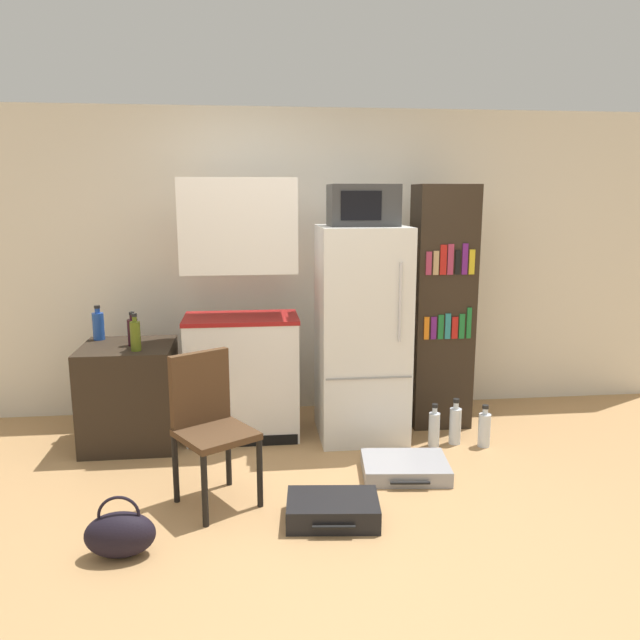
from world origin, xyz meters
TOP-DOWN VIEW (x-y plane):
  - ground_plane at (0.00, 0.00)m, footprint 24.00×24.00m
  - wall_back at (0.20, 2.00)m, footprint 6.40×0.10m
  - side_table at (-1.25, 1.29)m, footprint 0.66×0.63m
  - kitchen_hutch at (-0.42, 1.35)m, footprint 0.85×0.50m
  - refrigerator at (0.48, 1.27)m, footprint 0.65×0.68m
  - microwave at (0.48, 1.27)m, footprint 0.50×0.35m
  - bookshelf at (1.15, 1.43)m, footprint 0.46×0.35m
  - bottle_wine_dark at (-1.20, 1.27)m, footprint 0.07×0.07m
  - bottle_blue_soda at (-1.49, 1.50)m, footprint 0.09×0.09m
  - bottle_olive_oil at (-1.16, 1.11)m, footprint 0.07×0.07m
  - chair at (-0.62, 0.33)m, footprint 0.55×0.55m
  - suitcase_large_flat at (0.09, -0.02)m, footprint 0.55×0.41m
  - suitcase_small_flat at (0.64, 0.51)m, footprint 0.60×0.48m
  - handbag at (-1.04, -0.25)m, footprint 0.36×0.20m
  - water_bottle_front at (0.98, 0.97)m, footprint 0.08×0.08m
  - water_bottle_middle at (1.14, 0.99)m, footprint 0.09×0.09m
  - water_bottle_back at (1.34, 0.92)m, footprint 0.09×0.09m

SIDE VIEW (x-z plane):
  - ground_plane at x=0.00m, z-range 0.00..0.00m
  - suitcase_small_flat at x=0.64m, z-range 0.00..0.10m
  - suitcase_large_flat at x=0.09m, z-range 0.00..0.13m
  - handbag at x=-1.04m, z-range -0.04..0.29m
  - water_bottle_back at x=1.34m, z-range -0.03..0.29m
  - water_bottle_front at x=0.98m, z-range -0.03..0.30m
  - water_bottle_middle at x=1.14m, z-range -0.03..0.32m
  - side_table at x=-1.25m, z-range 0.00..0.75m
  - chair at x=-0.62m, z-range 0.08..0.99m
  - refrigerator at x=0.48m, z-range 0.00..1.60m
  - bottle_wine_dark at x=-1.20m, z-range 0.73..0.98m
  - bottle_blue_soda at x=-1.49m, z-range 0.73..0.99m
  - bottle_olive_oil at x=-1.16m, z-range 0.73..1.00m
  - kitchen_hutch at x=-0.42m, z-range -0.07..1.88m
  - bookshelf at x=1.15m, z-range 0.00..1.91m
  - wall_back at x=0.20m, z-range 0.00..2.52m
  - microwave at x=0.48m, z-range 1.60..1.90m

